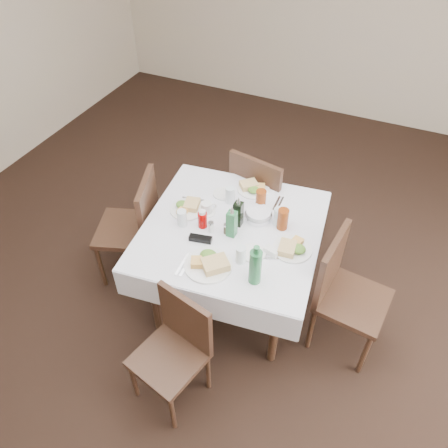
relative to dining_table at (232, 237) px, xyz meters
name	(u,v)px	position (x,y,z in m)	size (l,w,h in m)	color
ground_plane	(228,319)	(0.07, -0.21, -0.67)	(7.00, 7.00, 0.00)	black
room_shell	(230,119)	(0.07, -0.21, 1.04)	(6.04, 7.04, 2.80)	#C0B09C
dining_table	(232,237)	(0.00, 0.00, 0.00)	(1.31, 1.31, 0.76)	#301E0E
chair_north	(261,195)	(-0.03, 0.66, -0.13)	(0.53, 0.53, 0.95)	#301E0E
chair_south	(177,344)	(-0.02, -0.79, -0.20)	(0.47, 0.47, 0.82)	#301E0E
chair_east	(342,288)	(0.80, 0.00, -0.14)	(0.49, 0.49, 0.92)	#301E0E
chair_west	(137,223)	(-0.78, -0.03, -0.14)	(0.56, 0.56, 0.94)	#301E0E
meal_north	(253,188)	(-0.02, 0.44, 0.11)	(0.24, 0.24, 0.05)	white
meal_south	(209,263)	(0.01, -0.37, 0.12)	(0.30, 0.30, 0.07)	white
meal_east	(292,248)	(0.44, -0.04, 0.11)	(0.25, 0.25, 0.06)	white
meal_west	(187,207)	(-0.36, 0.04, 0.11)	(0.24, 0.24, 0.05)	white
side_plate_a	(223,194)	(-0.20, 0.30, 0.10)	(0.15, 0.15, 0.01)	white
side_plate_b	(253,253)	(0.22, -0.17, 0.10)	(0.17, 0.17, 0.01)	white
water_n	(230,195)	(-0.12, 0.24, 0.15)	(0.07, 0.07, 0.13)	silver
water_s	(241,255)	(0.17, -0.26, 0.15)	(0.07, 0.07, 0.12)	silver
water_e	(279,217)	(0.27, 0.16, 0.16)	(0.07, 0.07, 0.13)	silver
water_w	(182,218)	(-0.32, -0.11, 0.15)	(0.06, 0.06, 0.12)	silver
iced_tea_a	(261,200)	(0.10, 0.27, 0.17)	(0.07, 0.07, 0.15)	maroon
iced_tea_b	(283,219)	(0.31, 0.14, 0.17)	(0.07, 0.07, 0.16)	maroon
bread_basket	(258,215)	(0.13, 0.16, 0.12)	(0.19, 0.19, 0.06)	silver
oil_cruet_dark	(238,213)	(0.02, 0.05, 0.19)	(0.06, 0.06, 0.24)	black
oil_cruet_green	(232,223)	(0.02, -0.06, 0.20)	(0.06, 0.06, 0.25)	#256B3A
ketchup_bottle	(202,219)	(-0.19, -0.07, 0.15)	(0.06, 0.06, 0.14)	#A60100
salt_shaker	(211,227)	(-0.11, -0.09, 0.13)	(0.04, 0.04, 0.08)	white
pepper_shaker	(226,229)	(-0.02, -0.06, 0.13)	(0.03, 0.03, 0.08)	#403624
coffee_mug	(207,208)	(-0.22, 0.07, 0.13)	(0.12, 0.12, 0.09)	white
sunglasses	(200,239)	(-0.14, -0.20, 0.11)	(0.16, 0.08, 0.03)	black
green_bottle	(255,266)	(0.31, -0.37, 0.22)	(0.08, 0.08, 0.29)	#256B3A
sugar_caddy	(272,251)	(0.33, -0.12, 0.11)	(0.10, 0.08, 0.05)	white
cutlery_n	(278,204)	(0.21, 0.36, 0.09)	(0.05, 0.17, 0.01)	silver
cutlery_s	(185,264)	(-0.13, -0.43, 0.09)	(0.06, 0.20, 0.01)	silver
cutlery_e	(272,257)	(0.34, -0.15, 0.09)	(0.19, 0.11, 0.01)	silver
cutlery_w	(193,200)	(-0.37, 0.14, 0.09)	(0.17, 0.07, 0.01)	silver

